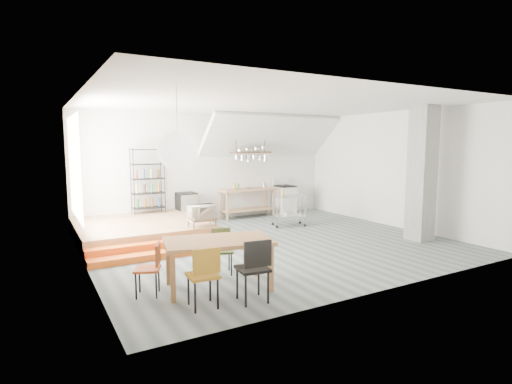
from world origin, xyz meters
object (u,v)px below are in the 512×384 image
stove (285,199)px  rolling_cart (289,206)px  dining_table (218,245)px  mini_fridge (187,208)px

stove → rolling_cart: (-1.03, -1.76, 0.09)m
rolling_cart → dining_table: bearing=-120.1°
stove → dining_table: size_ratio=0.64×
dining_table → mini_fridge: bearing=87.8°
rolling_cart → mini_fridge: size_ratio=1.09×
rolling_cart → stove: bearing=76.4°
stove → mini_fridge: bearing=179.3°
stove → mini_fridge: (-3.40, 0.04, -0.03)m
rolling_cart → mini_fridge: (-2.37, 1.80, -0.12)m
dining_table → rolling_cart: 5.14m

